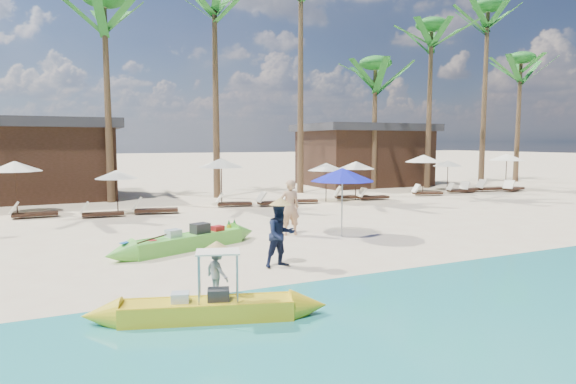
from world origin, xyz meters
name	(u,v)px	position (x,y,z in m)	size (l,w,h in m)	color
ground	(286,256)	(0.00, 0.00, 0.00)	(240.00, 240.00, 0.00)	beige
wet_sand_strip	(401,316)	(0.00, -5.00, 0.00)	(240.00, 4.50, 0.01)	tan
green_canoe	(188,241)	(-2.25, 1.88, 0.24)	(5.27, 2.32, 0.70)	#5EC83D
yellow_canoe	(208,309)	(-3.18, -3.77, 0.20)	(4.58, 1.63, 1.22)	yellow
tourist	(290,207)	(1.31, 2.58, 0.92)	(0.67, 0.44, 1.85)	tan
vendor_green	(281,235)	(-0.59, -1.01, 0.80)	(0.78, 0.61, 1.61)	#131B35
vendor_yellow	(217,271)	(-2.78, -2.99, 0.64)	(0.59, 0.34, 0.92)	gray
blue_umbrella	(342,175)	(2.76, 1.67, 2.02)	(2.08, 2.08, 2.24)	#99999E
resort_parasol_4	(15,166)	(-7.36, 11.72, 2.04)	(2.20, 2.20, 2.26)	#341D15
lounger_4_left	(32,213)	(-6.72, 10.16, 0.20)	(1.79, 0.60, 0.60)	#341D15
lounger_4_right	(100,213)	(-4.19, 9.19, 0.19)	(1.72, 0.62, 0.58)	#341D15
resort_parasol_5	(117,174)	(-3.43, 9.93, 1.69)	(1.82, 1.82, 1.88)	#341D15
lounger_5_left	(153,209)	(-2.06, 9.25, 0.21)	(1.96, 0.93, 0.64)	#341D15
resort_parasol_6	(221,163)	(1.40, 10.65, 2.07)	(2.23, 2.23, 2.29)	#341D15
lounger_6_left	(232,203)	(1.73, 10.07, 0.19)	(1.76, 0.83, 0.57)	#341D15
lounger_6_right	(274,201)	(3.65, 9.50, 0.21)	(1.87, 0.59, 0.64)	#341D15
resort_parasol_7	(326,167)	(6.73, 9.87, 1.80)	(1.94, 1.94, 1.99)	#341D15
lounger_7_left	(299,200)	(5.12, 9.78, 0.19)	(1.77, 1.02, 0.57)	#341D15
lounger_7_right	(350,196)	(8.26, 10.04, 0.22)	(1.99, 1.09, 0.65)	#341D15
resort_parasol_8	(356,165)	(8.56, 9.94, 1.84)	(1.98, 1.98, 2.04)	#341D15
lounger_8_left	(371,196)	(9.27, 9.50, 0.20)	(1.77, 0.64, 0.59)	#341D15
resort_parasol_9	(424,158)	(14.11, 11.18, 2.08)	(2.23, 2.23, 2.30)	#341D15
lounger_9_left	(426,192)	(13.26, 9.94, 0.20)	(1.81, 0.96, 0.59)	#341D15
lounger_9_right	(459,190)	(16.03, 10.21, 0.18)	(1.70, 0.86, 0.55)	#341D15
resort_parasol_10	(448,163)	(16.51, 11.71, 1.72)	(1.86, 1.86, 1.91)	#341D15
lounger_10_left	(470,189)	(16.99, 10.30, 0.21)	(1.90, 1.04, 0.62)	#341D15
lounger_10_right	(490,188)	(18.53, 10.20, 0.22)	(1.99, 0.74, 0.66)	#341D15
resort_parasol_11	(507,157)	(20.80, 10.99, 2.07)	(2.23, 2.23, 2.30)	#341D15
lounger_11_left	(513,188)	(19.77, 9.52, 0.22)	(2.00, 1.14, 0.65)	#341D15
palm_3	(105,30)	(-3.36, 14.27, 8.58)	(2.08, 2.08, 10.52)	brown
palm_4	(215,22)	(2.15, 14.01, 9.45)	(2.08, 2.08, 11.70)	brown
palm_5	(301,8)	(7.45, 14.38, 10.82)	(2.08, 2.08, 13.60)	brown
palm_6	(375,79)	(12.84, 14.52, 7.05)	(2.08, 2.08, 8.51)	brown
palm_7	(431,51)	(16.57, 13.68, 8.99)	(2.08, 2.08, 11.08)	brown
palm_8	(487,37)	(21.07, 13.33, 10.18)	(2.08, 2.08, 12.70)	brown
palm_9	(520,76)	(26.21, 14.81, 8.06)	(2.08, 2.08, 9.82)	brown
pavilion_west	(12,159)	(-8.00, 17.50, 2.19)	(10.80, 6.60, 4.30)	#341D15
pavilion_east	(363,154)	(14.00, 17.50, 2.20)	(8.80, 6.60, 4.30)	#341D15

